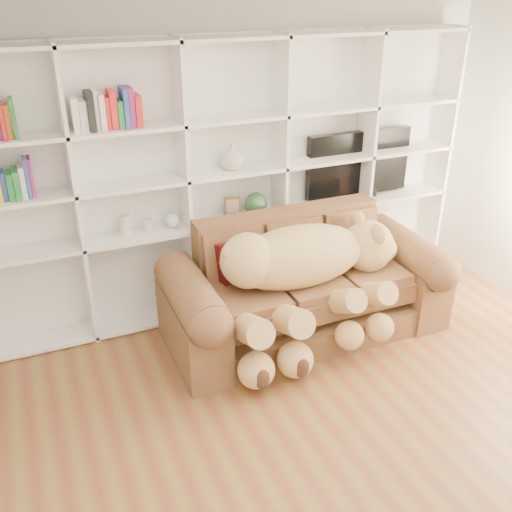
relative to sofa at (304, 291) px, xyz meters
name	(u,v)px	position (x,y,z in m)	size (l,w,h in m)	color
floor	(369,476)	(-0.38, -1.64, -0.37)	(5.00, 5.00, 0.00)	brown
ceiling	(427,4)	(-0.38, -1.64, 2.33)	(5.00, 5.00, 0.00)	white
wall_back	(225,159)	(-0.38, 0.86, 0.98)	(5.00, 0.02, 2.70)	silver
bookshelf	(204,172)	(-0.62, 0.72, 0.93)	(4.43, 0.35, 2.40)	white
sofa	(304,291)	(0.00, 0.00, 0.00)	(2.36, 1.02, 0.99)	brown
teddy_bear	(305,272)	(-0.10, -0.20, 0.31)	(1.69, 0.95, 0.98)	tan
throw_pillow	(238,261)	(-0.53, 0.17, 0.32)	(0.38, 0.12, 0.38)	#510E0D
tv	(358,165)	(0.92, 0.71, 0.80)	(1.08, 0.18, 0.64)	black
picture_frame	(232,207)	(-0.39, 0.66, 0.59)	(0.15, 0.03, 0.19)	brown
green_vase	(256,204)	(-0.16, 0.66, 0.59)	(0.20, 0.20, 0.20)	#2E5A34
figurine_tall	(126,225)	(-1.33, 0.66, 0.58)	(0.09, 0.09, 0.18)	beige
figurine_short	(148,225)	(-1.14, 0.66, 0.55)	(0.07, 0.07, 0.12)	beige
snow_globe	(173,220)	(-0.93, 0.66, 0.56)	(0.12, 0.12, 0.12)	white
shelf_vase	(232,157)	(-0.39, 0.66, 1.05)	(0.21, 0.21, 0.22)	beige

